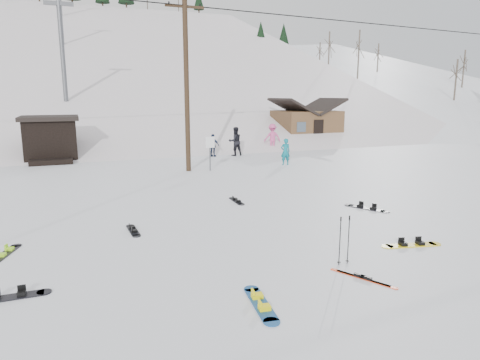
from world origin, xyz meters
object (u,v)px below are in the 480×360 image
object	(u,v)px
hero_snowboard	(261,303)
hero_skis	(363,278)
cabin	(306,125)
utility_pole	(187,82)

from	to	relation	value
hero_snowboard	hero_skis	bearing A→B (deg)	-76.92
cabin	hero_skis	world-z (taller)	cabin
utility_pole	cabin	size ratio (longest dim) A/B	1.67
hero_snowboard	utility_pole	bearing A→B (deg)	-2.16
hero_snowboard	hero_skis	xyz separation A→B (m)	(2.63, 0.27, -0.01)
cabin	hero_snowboard	distance (m)	29.60
utility_pole	cabin	bearing A→B (deg)	37.56
utility_pole	hero_snowboard	bearing A→B (deg)	-99.43
utility_pole	hero_snowboard	distance (m)	16.06
cabin	hero_skis	xyz separation A→B (m)	(-12.89, -24.89, -1.46)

